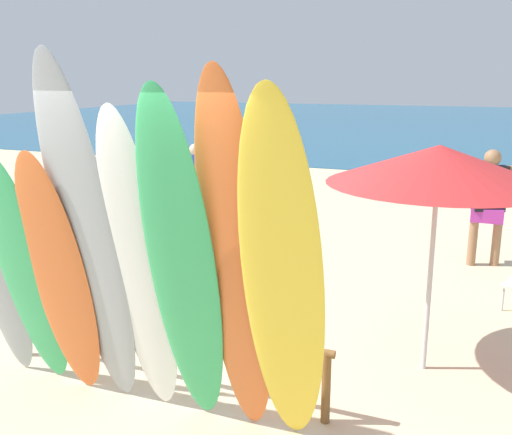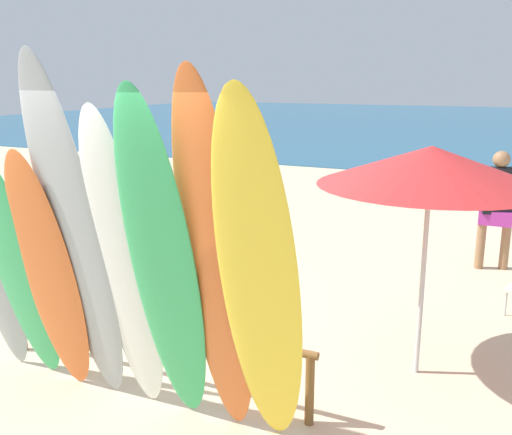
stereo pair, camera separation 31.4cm
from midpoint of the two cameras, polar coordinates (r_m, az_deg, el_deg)
ground at (r=18.13m, az=13.59°, el=5.20°), size 60.00×60.00×0.00m
ocean_water at (r=36.19m, az=18.02°, el=9.04°), size 60.00×40.00×0.02m
surfboard_rack at (r=5.02m, az=-11.56°, el=-11.22°), size 3.06×0.07×0.61m
surfboard_green_1 at (r=5.08m, az=-23.55°, el=-5.22°), size 0.57×0.59×2.06m
surfboard_orange_2 at (r=4.80m, az=-20.76°, el=-5.80°), size 0.58×0.54×2.09m
surfboard_grey_3 at (r=4.45m, az=-18.28°, el=-2.39°), size 0.64×0.71×2.80m
surfboard_white_4 at (r=4.28m, az=-13.59°, el=-5.22°), size 0.49×0.62×2.44m
surfboard_green_5 at (r=3.99m, az=-9.54°, el=-5.35°), size 0.56×0.81×2.58m
surfboard_orange_6 at (r=3.85m, az=-4.37°, el=-5.05°), size 0.51×0.67×2.69m
surfboard_yellow_7 at (r=3.66m, az=0.24°, el=-6.89°), size 0.58×0.85×2.58m
beachgoer_midbeach at (r=8.80m, az=-12.70°, el=2.22°), size 0.56×0.28×1.51m
beachgoer_strolling at (r=8.46m, az=21.19°, el=1.66°), size 0.59×0.34×1.64m
beachgoer_near_rack at (r=9.90m, az=-6.92°, el=3.67°), size 0.56×0.24×1.50m
beach_umbrella at (r=4.99m, az=16.03°, el=5.06°), size 1.88×1.88×2.04m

